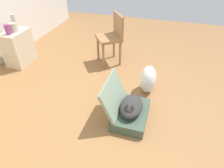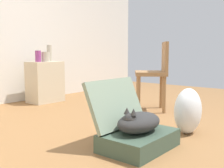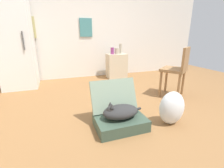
{
  "view_description": "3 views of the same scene",
  "coord_description": "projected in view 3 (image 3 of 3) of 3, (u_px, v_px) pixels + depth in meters",
  "views": [
    {
      "loc": [
        -2.1,
        -0.75,
        1.92
      ],
      "look_at": [
        0.0,
        -0.12,
        0.3
      ],
      "focal_mm": 31.43,
      "sensor_mm": 36.0,
      "label": 1
    },
    {
      "loc": [
        -2.1,
        -1.67,
        0.78
      ],
      "look_at": [
        0.06,
        0.11,
        0.45
      ],
      "focal_mm": 44.88,
      "sensor_mm": 36.0,
      "label": 2
    },
    {
      "loc": [
        -0.96,
        -2.07,
        1.11
      ],
      "look_at": [
        -0.2,
        0.08,
        0.41
      ],
      "focal_mm": 25.75,
      "sensor_mm": 36.0,
      "label": 3
    }
  ],
  "objects": [
    {
      "name": "vase_round",
      "position": [
        117.0,
        51.0,
        4.11
      ],
      "size": [
        0.12,
        0.12,
        0.15
      ],
      "primitive_type": "cylinder",
      "color": "#B7AD99",
      "rests_on": "side_table"
    },
    {
      "name": "side_table",
      "position": [
        117.0,
        66.0,
        4.25
      ],
      "size": [
        0.51,
        0.33,
        0.62
      ],
      "primitive_type": "cube",
      "color": "beige",
      "rests_on": "ground"
    },
    {
      "name": "refrigerator",
      "position": [
        16.0,
        45.0,
        3.31
      ],
      "size": [
        0.66,
        0.7,
        1.81
      ],
      "color": "silver",
      "rests_on": "ground"
    },
    {
      "name": "suitcase_base",
      "position": [
        120.0,
        123.0,
        1.98
      ],
      "size": [
        0.61,
        0.43,
        0.14
      ],
      "primitive_type": "cube",
      "color": "#384C3D",
      "rests_on": "ground"
    },
    {
      "name": "vase_short",
      "position": [
        121.0,
        49.0,
        4.2
      ],
      "size": [
        0.08,
        0.08,
        0.26
      ],
      "primitive_type": "cylinder",
      "color": "#B7AD99",
      "rests_on": "side_table"
    },
    {
      "name": "plastic_bag_white",
      "position": [
        172.0,
        108.0,
        2.04
      ],
      "size": [
        0.34,
        0.24,
        0.44
      ],
      "primitive_type": "ellipsoid",
      "color": "silver",
      "rests_on": "ground"
    },
    {
      "name": "cat",
      "position": [
        120.0,
        112.0,
        1.93
      ],
      "size": [
        0.52,
        0.28,
        0.21
      ],
      "color": "#2D2D2D",
      "rests_on": "suitcase_base"
    },
    {
      "name": "chair",
      "position": [
        177.0,
        69.0,
        2.89
      ],
      "size": [
        0.58,
        0.58,
        0.9
      ],
      "rotation": [
        0.0,
        0.0,
        -2.52
      ],
      "color": "olive",
      "rests_on": "ground"
    },
    {
      "name": "vase_tall",
      "position": [
        112.0,
        51.0,
        4.08
      ],
      "size": [
        0.09,
        0.09,
        0.17
      ],
      "primitive_type": "cylinder",
      "color": "#8C387A",
      "rests_on": "side_table"
    },
    {
      "name": "wall_back",
      "position": [
        91.0,
        27.0,
        4.15
      ],
      "size": [
        6.4,
        0.15,
        2.6
      ],
      "color": "silver",
      "rests_on": "ground"
    },
    {
      "name": "suitcase_lid",
      "position": [
        114.0,
        95.0,
        2.11
      ],
      "size": [
        0.61,
        0.2,
        0.41
      ],
      "primitive_type": "cube",
      "rotation": [
        1.16,
        0.0,
        0.0
      ],
      "color": "gray",
      "rests_on": "suitcase_base"
    },
    {
      "name": "ground_plane",
      "position": [
        126.0,
        109.0,
        2.5
      ],
      "size": [
        7.68,
        7.68,
        0.0
      ],
      "primitive_type": "plane",
      "color": "olive",
      "rests_on": "ground"
    }
  ]
}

